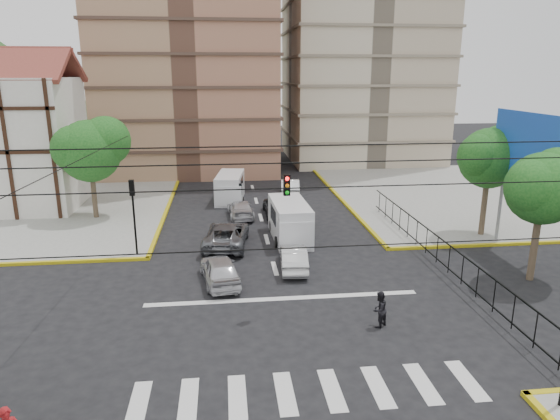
{
  "coord_description": "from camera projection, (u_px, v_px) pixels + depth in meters",
  "views": [
    {
      "loc": [
        -2.62,
        -20.34,
        10.39
      ],
      "look_at": [
        0.01,
        2.55,
        4.0
      ],
      "focal_mm": 32.0,
      "sensor_mm": 36.0,
      "label": 1
    }
  ],
  "objects": [
    {
      "name": "van_left_lane",
      "position": [
        230.0,
        188.0,
        41.22
      ],
      "size": [
        2.61,
        5.25,
        2.26
      ],
      "rotation": [
        0.0,
        0.0,
        -0.13
      ],
      "color": "silver",
      "rests_on": "ground"
    },
    {
      "name": "car_silver_front_left",
      "position": [
        220.0,
        270.0,
        25.28
      ],
      "size": [
        2.35,
        4.43,
        1.43
      ],
      "primitive_type": "imported",
      "rotation": [
        0.0,
        0.0,
        3.3
      ],
      "color": "silver",
      "rests_on": "ground"
    },
    {
      "name": "sidewalk_ne",
      "position": [
        483.0,
        193.0,
        43.86
      ],
      "size": [
        26.0,
        26.0,
        0.15
      ],
      "primitive_type": "cube",
      "color": "gray",
      "rests_on": "ground"
    },
    {
      "name": "ground",
      "position": [
        286.0,
        310.0,
        22.54
      ],
      "size": [
        160.0,
        160.0,
        0.0
      ],
      "primitive_type": "plane",
      "color": "black",
      "rests_on": "ground"
    },
    {
      "name": "van_right_lane",
      "position": [
        290.0,
        222.0,
        31.63
      ],
      "size": [
        2.29,
        5.45,
        2.43
      ],
      "rotation": [
        0.0,
        0.0,
        0.03
      ],
      "color": "silver",
      "rests_on": "ground"
    },
    {
      "name": "tree_park_a",
      "position": [
        544.0,
        185.0,
        24.56
      ],
      "size": [
        4.41,
        3.6,
        6.83
      ],
      "color": "#473828",
      "rests_on": "ground"
    },
    {
      "name": "park_fence",
      "position": [
        436.0,
        265.0,
        27.83
      ],
      "size": [
        0.1,
        22.5,
        1.66
      ],
      "primitive_type": null,
      "color": "black",
      "rests_on": "ground"
    },
    {
      "name": "tree_tudor",
      "position": [
        91.0,
        148.0,
        35.17
      ],
      "size": [
        5.39,
        4.4,
        7.43
      ],
      "color": "#473828",
      "rests_on": "ground"
    },
    {
      "name": "car_white_rear_right",
      "position": [
        290.0,
        187.0,
        43.37
      ],
      "size": [
        2.0,
        4.54,
        1.45
      ],
      "primitive_type": "imported",
      "rotation": [
        0.0,
        0.0,
        3.03
      ],
      "color": "white",
      "rests_on": "ground"
    },
    {
      "name": "car_darkgrey_mid_right",
      "position": [
        277.0,
        205.0,
        37.3
      ],
      "size": [
        1.88,
        4.52,
        1.53
      ],
      "primitive_type": "imported",
      "rotation": [
        0.0,
        0.0,
        3.16
      ],
      "color": "black",
      "rests_on": "ground"
    },
    {
      "name": "tree_park_c",
      "position": [
        491.0,
        155.0,
        31.29
      ],
      "size": [
        4.65,
        3.8,
        7.25
      ],
      "color": "#473828",
      "rests_on": "ground"
    },
    {
      "name": "crosswalk_stripes",
      "position": [
        309.0,
        391.0,
        16.79
      ],
      "size": [
        12.0,
        2.4,
        0.01
      ],
      "primitive_type": "cube",
      "color": "silver",
      "rests_on": "ground"
    },
    {
      "name": "billboard",
      "position": [
        526.0,
        152.0,
        28.27
      ],
      "size": [
        0.36,
        6.2,
        8.1
      ],
      "color": "slate",
      "rests_on": "ground"
    },
    {
      "name": "traffic_light_hanging",
      "position": [
        294.0,
        194.0,
        19.01
      ],
      "size": [
        18.0,
        9.12,
        0.92
      ],
      "color": "black",
      "rests_on": "ground"
    },
    {
      "name": "stop_line",
      "position": [
        283.0,
        298.0,
        23.69
      ],
      "size": [
        13.0,
        0.4,
        0.01
      ],
      "primitive_type": "cube",
      "color": "silver",
      "rests_on": "ground"
    },
    {
      "name": "tudor_building",
      "position": [
        8.0,
        141.0,
        38.2
      ],
      "size": [
        10.8,
        8.05,
        12.23
      ],
      "color": "silver",
      "rests_on": "ground"
    },
    {
      "name": "sidewalk_nw",
      "position": [
        4.0,
        207.0,
        39.47
      ],
      "size": [
        26.0,
        26.0,
        0.15
      ],
      "primitive_type": "cube",
      "color": "gray",
      "rests_on": "ground"
    },
    {
      "name": "car_white_front_right",
      "position": [
        294.0,
        258.0,
        27.11
      ],
      "size": [
        1.68,
        4.04,
        1.3
      ],
      "primitive_type": "imported",
      "rotation": [
        0.0,
        0.0,
        3.06
      ],
      "color": "silver",
      "rests_on": "ground"
    },
    {
      "name": "pedestrian_crosswalk",
      "position": [
        379.0,
        309.0,
        20.89
      ],
      "size": [
        0.97,
        0.94,
        1.58
      ],
      "primitive_type": "imported",
      "rotation": [
        0.0,
        0.0,
        3.8
      ],
      "color": "black",
      "rests_on": "ground"
    },
    {
      "name": "traffic_light_nw",
      "position": [
        133.0,
        205.0,
        28.32
      ],
      "size": [
        0.28,
        0.22,
        4.4
      ],
      "color": "black",
      "rests_on": "ground"
    },
    {
      "name": "car_silver_rear_left",
      "position": [
        241.0,
        209.0,
        36.82
      ],
      "size": [
        2.0,
        4.36,
        1.24
      ],
      "primitive_type": "imported",
      "rotation": [
        0.0,
        0.0,
        3.2
      ],
      "color": "silver",
      "rests_on": "ground"
    },
    {
      "name": "car_grey_mid_left",
      "position": [
        226.0,
        235.0,
        30.65
      ],
      "size": [
        3.14,
        5.63,
        1.49
      ],
      "primitive_type": "imported",
      "rotation": [
        0.0,
        0.0,
        3.01
      ],
      "color": "slate",
      "rests_on": "ground"
    }
  ]
}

